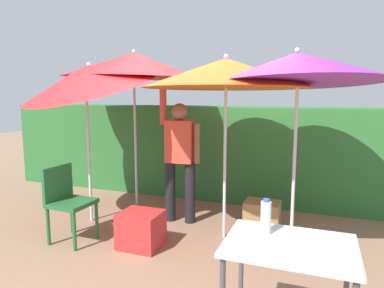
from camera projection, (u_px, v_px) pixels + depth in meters
ground_plane at (183, 237)px, 4.17m from camera, size 24.00×24.00×0.00m
hedge_row at (223, 152)px, 5.71m from camera, size 8.00×0.70×1.52m
umbrella_rainbow at (297, 68)px, 3.58m from camera, size 1.84×1.84×2.22m
umbrella_orange at (226, 73)px, 3.89m from camera, size 1.92×1.92×2.16m
umbrella_yellow at (87, 78)px, 4.42m from camera, size 1.80×1.75×2.39m
umbrella_navy at (134, 65)px, 5.12m from camera, size 2.09×2.09×2.37m
person_vendor at (180, 154)px, 4.56m from camera, size 0.56×0.25×1.88m
chair_plastic at (67, 199)px, 4.00m from camera, size 0.46×0.46×0.89m
cooler_box at (141, 230)px, 3.87m from camera, size 0.46×0.40×0.40m
crate_cardboard at (262, 214)px, 4.45m from camera, size 0.45×0.34×0.34m
folding_table at (289, 258)px, 2.16m from camera, size 0.80×0.60×0.79m
bottle_water at (266, 217)px, 2.28m from camera, size 0.07×0.07×0.24m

